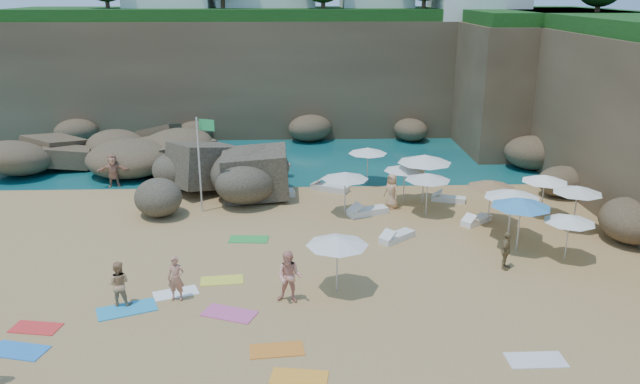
{
  "coord_description": "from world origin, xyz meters",
  "views": [
    {
      "loc": [
        1.03,
        -21.83,
        10.15
      ],
      "look_at": [
        2.0,
        3.0,
        2.0
      ],
      "focal_mm": 35.0,
      "sensor_mm": 36.0,
      "label": 1
    }
  ],
  "objects_px": {
    "parasol_0": "(425,159)",
    "person_stand_4": "(392,191)",
    "person_stand_3": "(506,251)",
    "rock_outcrop": "(231,199)",
    "flag_pole": "(202,152)",
    "person_stand_1": "(119,284)",
    "parasol_2": "(368,151)",
    "person_stand_2": "(280,161)",
    "lounger_0": "(275,194)",
    "parasol_1": "(405,168)",
    "person_stand_5": "(113,170)"
  },
  "relations": [
    {
      "from": "parasol_0",
      "to": "person_stand_4",
      "type": "xyz_separation_m",
      "value": [
        -1.64,
        -0.59,
        -1.43
      ]
    },
    {
      "from": "person_stand_3",
      "to": "rock_outcrop",
      "type": "bearing_deg",
      "value": 87.21
    },
    {
      "from": "flag_pole",
      "to": "person_stand_1",
      "type": "bearing_deg",
      "value": -99.8
    },
    {
      "from": "rock_outcrop",
      "to": "flag_pole",
      "type": "distance_m",
      "value": 3.59
    },
    {
      "from": "parasol_0",
      "to": "person_stand_3",
      "type": "height_order",
      "value": "parasol_0"
    },
    {
      "from": "flag_pole",
      "to": "rock_outcrop",
      "type": "bearing_deg",
      "value": 59.71
    },
    {
      "from": "parasol_2",
      "to": "person_stand_2",
      "type": "bearing_deg",
      "value": 165.77
    },
    {
      "from": "person_stand_4",
      "to": "rock_outcrop",
      "type": "bearing_deg",
      "value": -139.25
    },
    {
      "from": "rock_outcrop",
      "to": "lounger_0",
      "type": "height_order",
      "value": "rock_outcrop"
    },
    {
      "from": "parasol_1",
      "to": "person_stand_2",
      "type": "bearing_deg",
      "value": 144.34
    },
    {
      "from": "rock_outcrop",
      "to": "lounger_0",
      "type": "relative_size",
      "value": 3.44
    },
    {
      "from": "person_stand_4",
      "to": "person_stand_5",
      "type": "relative_size",
      "value": 0.96
    },
    {
      "from": "flag_pole",
      "to": "parasol_2",
      "type": "height_order",
      "value": "flag_pole"
    },
    {
      "from": "rock_outcrop",
      "to": "parasol_1",
      "type": "distance_m",
      "value": 8.84
    },
    {
      "from": "parasol_2",
      "to": "person_stand_5",
      "type": "height_order",
      "value": "parasol_2"
    },
    {
      "from": "parasol_2",
      "to": "rock_outcrop",
      "type": "bearing_deg",
      "value": -161.2
    },
    {
      "from": "person_stand_3",
      "to": "parasol_0",
      "type": "bearing_deg",
      "value": 47.23
    },
    {
      "from": "parasol_2",
      "to": "lounger_0",
      "type": "distance_m",
      "value": 5.69
    },
    {
      "from": "flag_pole",
      "to": "parasol_0",
      "type": "bearing_deg",
      "value": 3.99
    },
    {
      "from": "person_stand_3",
      "to": "person_stand_5",
      "type": "distance_m",
      "value": 20.79
    },
    {
      "from": "rock_outcrop",
      "to": "person_stand_5",
      "type": "xyz_separation_m",
      "value": [
        -6.46,
        2.34,
        0.89
      ]
    },
    {
      "from": "lounger_0",
      "to": "person_stand_5",
      "type": "height_order",
      "value": "person_stand_5"
    },
    {
      "from": "parasol_1",
      "to": "person_stand_1",
      "type": "relative_size",
      "value": 1.3
    },
    {
      "from": "rock_outcrop",
      "to": "parasol_0",
      "type": "bearing_deg",
      "value": -6.4
    },
    {
      "from": "lounger_0",
      "to": "person_stand_5",
      "type": "distance_m",
      "value": 8.92
    },
    {
      "from": "parasol_2",
      "to": "person_stand_1",
      "type": "distance_m",
      "value": 16.67
    },
    {
      "from": "person_stand_2",
      "to": "parasol_0",
      "type": "bearing_deg",
      "value": 159.5
    },
    {
      "from": "parasol_0",
      "to": "lounger_0",
      "type": "xyz_separation_m",
      "value": [
        -7.35,
        1.33,
        -2.13
      ]
    },
    {
      "from": "parasol_0",
      "to": "parasol_1",
      "type": "height_order",
      "value": "parasol_0"
    },
    {
      "from": "parasol_2",
      "to": "person_stand_3",
      "type": "bearing_deg",
      "value": -70.18
    },
    {
      "from": "parasol_2",
      "to": "person_stand_3",
      "type": "height_order",
      "value": "parasol_2"
    },
    {
      "from": "flag_pole",
      "to": "person_stand_3",
      "type": "bearing_deg",
      "value": -29.3
    },
    {
      "from": "parasol_1",
      "to": "person_stand_5",
      "type": "relative_size",
      "value": 1.15
    },
    {
      "from": "rock_outcrop",
      "to": "person_stand_5",
      "type": "distance_m",
      "value": 6.93
    },
    {
      "from": "parasol_1",
      "to": "person_stand_3",
      "type": "xyz_separation_m",
      "value": [
        2.55,
        -7.86,
        -1.04
      ]
    },
    {
      "from": "person_stand_1",
      "to": "person_stand_4",
      "type": "distance_m",
      "value": 14.08
    },
    {
      "from": "parasol_0",
      "to": "person_stand_5",
      "type": "relative_size",
      "value": 1.48
    },
    {
      "from": "flag_pole",
      "to": "parasol_1",
      "type": "xyz_separation_m",
      "value": [
        9.68,
        0.99,
        -1.13
      ]
    },
    {
      "from": "parasol_1",
      "to": "person_stand_4",
      "type": "height_order",
      "value": "parasol_1"
    },
    {
      "from": "person_stand_1",
      "to": "person_stand_2",
      "type": "distance_m",
      "value": 15.49
    },
    {
      "from": "person_stand_4",
      "to": "lounger_0",
      "type": "bearing_deg",
      "value": -146.01
    },
    {
      "from": "lounger_0",
      "to": "rock_outcrop",
      "type": "bearing_deg",
      "value": 175.79
    },
    {
      "from": "rock_outcrop",
      "to": "person_stand_3",
      "type": "xyz_separation_m",
      "value": [
        11.18,
        -8.67,
        0.74
      ]
    },
    {
      "from": "flag_pole",
      "to": "person_stand_5",
      "type": "relative_size",
      "value": 2.56
    },
    {
      "from": "person_stand_3",
      "to": "person_stand_4",
      "type": "bearing_deg",
      "value": 60.13
    },
    {
      "from": "rock_outcrop",
      "to": "parasol_2",
      "type": "height_order",
      "value": "parasol_2"
    },
    {
      "from": "flag_pole",
      "to": "person_stand_4",
      "type": "distance_m",
      "value": 9.18
    },
    {
      "from": "parasol_0",
      "to": "person_stand_3",
      "type": "relative_size",
      "value": 1.78
    },
    {
      "from": "person_stand_5",
      "to": "person_stand_3",
      "type": "bearing_deg",
      "value": -44.03
    },
    {
      "from": "flag_pole",
      "to": "parasol_0",
      "type": "relative_size",
      "value": 1.73
    }
  ]
}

